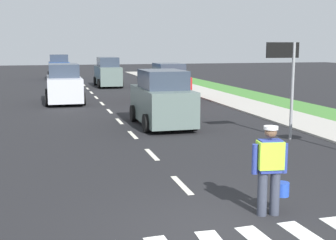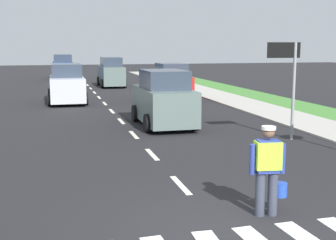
# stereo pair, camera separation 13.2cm
# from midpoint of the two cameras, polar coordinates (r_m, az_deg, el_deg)

# --- Properties ---
(ground_plane) EXTENTS (96.00, 96.00, 0.00)m
(ground_plane) POSITION_cam_midpoint_polar(r_m,az_deg,el_deg) (28.04, -9.19, 2.86)
(ground_plane) COLOR black
(sidewalk_right) EXTENTS (2.40, 72.00, 0.14)m
(sidewalk_right) POSITION_cam_midpoint_polar(r_m,az_deg,el_deg) (19.72, 15.64, -0.06)
(sidewalk_right) COLOR #B2ADA3
(sidewalk_right) RESTS_ON ground
(lane_center_line) EXTENTS (0.14, 46.40, 0.01)m
(lane_center_line) POSITION_cam_midpoint_polar(r_m,az_deg,el_deg) (32.20, -9.95, 3.67)
(lane_center_line) COLOR silver
(lane_center_line) RESTS_ON ground
(road_worker) EXTENTS (0.77, 0.36, 1.67)m
(road_worker) POSITION_cam_midpoint_polar(r_m,az_deg,el_deg) (8.51, 12.31, -5.65)
(road_worker) COLOR #383D4C
(road_worker) RESTS_ON ground
(lane_direction_sign) EXTENTS (1.16, 0.11, 3.20)m
(lane_direction_sign) POSITION_cam_midpoint_polar(r_m,az_deg,el_deg) (15.37, 14.39, 6.46)
(lane_direction_sign) COLOR gray
(lane_direction_sign) RESTS_ON ground
(car_oncoming_third) EXTENTS (2.09, 4.02, 2.28)m
(car_oncoming_third) POSITION_cam_midpoint_polar(r_m,az_deg,el_deg) (43.62, -13.57, 6.39)
(car_oncoming_third) COLOR #1E4799
(car_oncoming_third) RESTS_ON ground
(car_outgoing_ahead) EXTENTS (2.00, 4.08, 2.17)m
(car_outgoing_ahead) POSITION_cam_midpoint_polar(r_m,az_deg,el_deg) (17.62, -0.95, 2.51)
(car_outgoing_ahead) COLOR slate
(car_outgoing_ahead) RESTS_ON ground
(car_parked_far) EXTENTS (1.90, 3.85, 2.10)m
(car_parked_far) POSITION_cam_midpoint_polar(r_m,az_deg,el_deg) (26.05, -0.11, 4.64)
(car_parked_far) COLOR red
(car_parked_far) RESTS_ON ground
(car_oncoming_second) EXTENTS (2.03, 4.29, 2.12)m
(car_oncoming_second) POSITION_cam_midpoint_polar(r_m,az_deg,el_deg) (25.43, -13.04, 4.32)
(car_oncoming_second) COLOR silver
(car_oncoming_second) RESTS_ON ground
(car_outgoing_far) EXTENTS (1.87, 4.37, 2.22)m
(car_outgoing_far) POSITION_cam_midpoint_polar(r_m,az_deg,el_deg) (35.03, -7.66, 5.86)
(car_outgoing_far) COLOR slate
(car_outgoing_far) RESTS_ON ground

